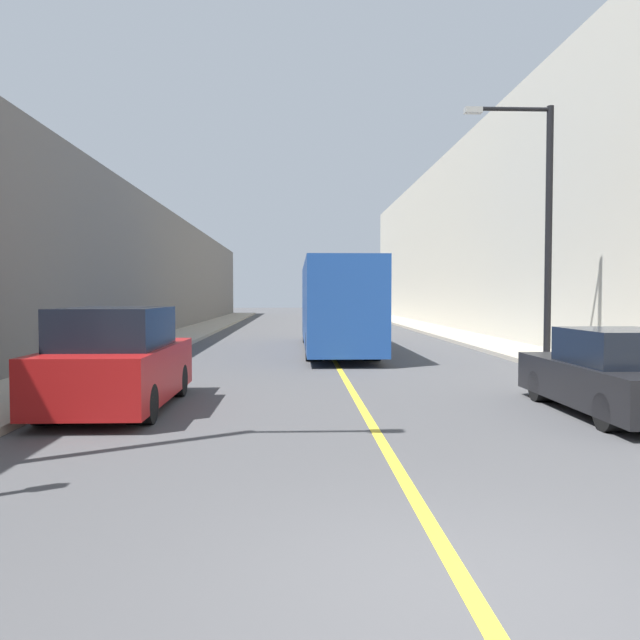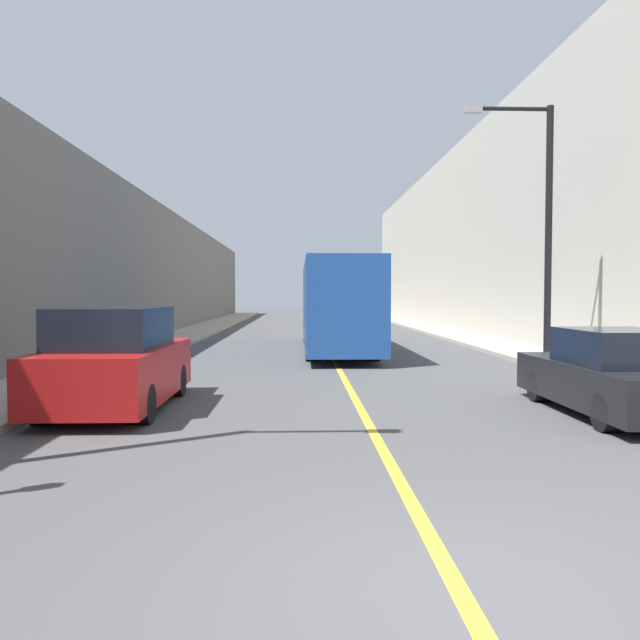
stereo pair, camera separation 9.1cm
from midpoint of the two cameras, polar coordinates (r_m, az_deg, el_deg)
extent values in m
plane|color=#474749|center=(5.06, 13.05, -23.20)|extent=(200.00, 200.00, 0.00)
cube|color=#A89E8C|center=(34.96, -11.82, -1.17)|extent=(2.51, 72.00, 0.15)
cube|color=#A89E8C|center=(35.45, 11.27, -1.11)|extent=(2.51, 72.00, 0.15)
cube|color=#66605B|center=(35.60, -17.05, 4.29)|extent=(4.00, 72.00, 6.92)
cube|color=#B7B2A3|center=(36.44, 16.37, 7.63)|extent=(4.00, 72.00, 11.20)
cube|color=gold|center=(34.49, -0.19, -1.28)|extent=(0.16, 72.00, 0.01)
cube|color=#1E4793|center=(24.33, 1.33, 1.52)|extent=(2.46, 12.49, 3.09)
cube|color=black|center=(18.13, 2.54, 2.95)|extent=(2.09, 0.04, 1.39)
cylinder|color=black|center=(20.49, -0.69, -2.43)|extent=(0.54, 0.95, 0.95)
cylinder|color=black|center=(20.63, 4.65, -2.40)|extent=(0.54, 0.95, 0.95)
cylinder|color=black|center=(28.21, -1.11, -1.12)|extent=(0.54, 0.95, 0.95)
cylinder|color=black|center=(28.31, 2.78, -1.11)|extent=(0.54, 0.95, 0.95)
cube|color=maroon|center=(12.51, -18.11, -4.57)|extent=(1.99, 4.67, 0.99)
cube|color=black|center=(12.21, -18.46, -0.66)|extent=(1.75, 2.57, 0.74)
cube|color=black|center=(10.31, -21.64, -5.10)|extent=(1.69, 0.04, 0.45)
cylinder|color=black|center=(11.45, -23.85, -7.10)|extent=(0.44, 0.68, 0.68)
cylinder|color=black|center=(10.98, -16.25, -7.40)|extent=(0.44, 0.68, 0.68)
cylinder|color=black|center=(14.15, -19.51, -5.26)|extent=(0.44, 0.68, 0.68)
cylinder|color=black|center=(13.77, -13.32, -5.40)|extent=(0.44, 0.68, 0.68)
cube|color=black|center=(12.55, 25.00, -5.30)|extent=(1.84, 4.55, 0.74)
cube|color=black|center=(12.28, 25.54, -2.24)|extent=(1.62, 2.05, 0.63)
cylinder|color=black|center=(11.03, 25.02, -7.64)|extent=(0.40, 0.62, 0.62)
cylinder|color=black|center=(13.56, 19.53, -5.72)|extent=(0.40, 0.62, 0.62)
cylinder|color=black|center=(14.16, 24.95, -5.47)|extent=(0.40, 0.62, 0.62)
cylinder|color=black|center=(19.45, 20.04, 7.23)|extent=(0.20, 0.20, 7.47)
cylinder|color=black|center=(19.72, 17.01, 17.96)|extent=(2.25, 0.12, 0.12)
cube|color=#999993|center=(19.38, 13.69, 18.12)|extent=(0.50, 0.24, 0.16)
camera|label=1|loc=(0.05, -90.12, -0.01)|focal=35.00mm
camera|label=2|loc=(0.05, 89.88, 0.01)|focal=35.00mm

